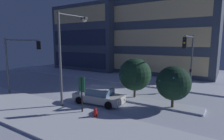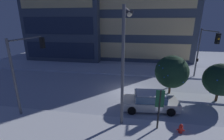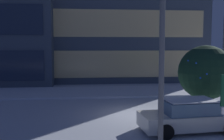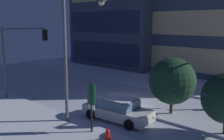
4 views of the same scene
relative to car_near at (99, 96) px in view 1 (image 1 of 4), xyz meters
The scene contains 14 objects.
ground 3.74m from the car_near, 120.10° to the left, with size 52.00×52.00×0.00m, color silver.
curb_strip_near 4.85m from the car_near, 112.55° to the right, with size 52.00×5.20×0.14m, color silver.
curb_strip_far 10.97m from the car_near, 99.69° to the left, with size 52.00×5.20×0.14m, color silver.
median_strip 4.82m from the car_near, 32.91° to the left, with size 9.00×1.80×0.14m, color silver.
office_tower_main 24.09m from the car_near, 93.10° to the left, with size 19.26×10.49×24.95m.
office_tower_secondary 25.23m from the car_near, 127.57° to the left, with size 14.07×11.35×12.72m.
car_near is the anchor object (origin of this frame).
traffic_light_corner_near_left 10.60m from the car_near, behind, with size 0.32×4.35×5.96m.
traffic_light_corner_far_right 10.23m from the car_near, 48.82° to the left, with size 0.32×4.76×6.29m.
street_lamp_arched 5.18m from the car_near, 141.99° to the right, with size 0.56×3.35×7.98m.
fire_hydrant 3.40m from the car_near, 57.74° to the right, with size 0.48×0.26×0.78m.
parking_info_sign 2.92m from the car_near, 82.23° to the right, with size 0.55×0.12×2.94m.
decorated_tree_median 4.15m from the car_near, 55.52° to the left, with size 3.16×3.16×4.00m.
decorated_tree_left_of_median 6.61m from the car_near, 19.79° to the left, with size 2.84×2.84×3.61m.
Camera 1 is at (11.58, -16.34, 5.55)m, focal length 29.71 mm.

